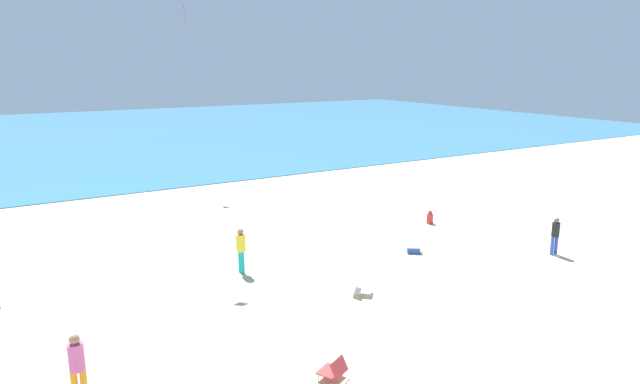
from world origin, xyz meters
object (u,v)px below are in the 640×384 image
object	(u,v)px
beach_chair_near_camera	(334,369)
person_3	(77,364)
person_0	(555,233)
person_2	(241,247)
cooler_box	(414,249)
person_4	(430,219)
beach_chair_far_right	(359,287)

from	to	relation	value
beach_chair_near_camera	person_3	size ratio (longest dim) A/B	0.46
person_0	person_2	xyz separation A→B (m)	(-11.51, 4.57, 0.09)
person_0	cooler_box	bearing A→B (deg)	-102.15
cooler_box	person_4	distance (m)	4.42
beach_chair_far_right	cooler_box	bearing A→B (deg)	69.23
person_3	person_4	distance (m)	17.82
beach_chair_far_right	person_3	xyz separation A→B (m)	(-8.83, -1.73, 0.74)
beach_chair_near_camera	person_0	distance (m)	12.70
beach_chair_far_right	person_4	bearing A→B (deg)	74.88
beach_chair_far_right	person_4	distance (m)	9.16
cooler_box	beach_chair_near_camera	bearing A→B (deg)	-141.49
beach_chair_near_camera	cooler_box	distance (m)	9.76
cooler_box	person_4	xyz separation A→B (m)	(3.39, 2.83, 0.10)
beach_chair_near_camera	cooler_box	bearing A→B (deg)	-78.67
beach_chair_near_camera	person_2	xyz separation A→B (m)	(0.81, 7.61, 0.70)
person_0	person_2	distance (m)	12.38
person_4	person_3	bearing A→B (deg)	158.13
beach_chair_far_right	person_2	bearing A→B (deg)	165.60
beach_chair_near_camera	person_3	world-z (taller)	person_3
beach_chair_far_right	person_0	size ratio (longest dim) A/B	0.56
beach_chair_near_camera	person_2	world-z (taller)	person_2
person_0	beach_chair_near_camera	bearing A→B (deg)	-55.28
cooler_box	person_0	distance (m)	5.63
person_3	person_0	bearing A→B (deg)	-79.80
person_3	beach_chair_near_camera	bearing A→B (deg)	-103.94
person_2	person_3	size ratio (longest dim) A/B	0.98
beach_chair_near_camera	person_2	bearing A→B (deg)	-33.23
cooler_box	person_2	world-z (taller)	person_2
beach_chair_near_camera	person_0	world-z (taller)	person_0
beach_chair_near_camera	person_0	xyz separation A→B (m)	(12.31, 3.04, 0.61)
cooler_box	person_2	distance (m)	7.05
beach_chair_near_camera	person_3	distance (m)	5.86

